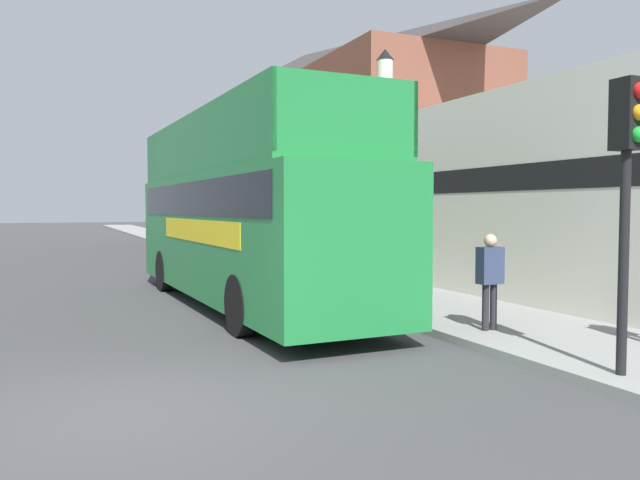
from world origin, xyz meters
TOP-DOWN VIEW (x-y plane):
  - ground_plane at (0.00, 21.00)m, footprint 144.00×144.00m
  - sidewalk at (6.68, 18.00)m, footprint 3.14×108.00m
  - pub_white_frontage at (11.24, 4.22)m, footprint 6.01×10.52m
  - brick_terrace_rear at (11.25, 22.73)m, footprint 6.00×25.42m
  - tour_bus at (3.19, 6.56)m, footprint 2.76×10.71m
  - parked_car_ahead_of_bus at (4.02, 13.75)m, footprint 1.80×4.56m
  - pedestrian_second at (5.93, 1.49)m, footprint 0.42×0.23m
  - traffic_signal at (5.61, -1.41)m, footprint 0.28×0.42m
  - lamp_post_nearest at (5.53, 4.33)m, footprint 0.35×0.35m
  - lamp_post_second at (5.77, 12.35)m, footprint 0.35×0.35m
  - lamp_post_third at (5.56, 20.37)m, footprint 0.35×0.35m

SIDE VIEW (x-z plane):
  - ground_plane at x=0.00m, z-range 0.00..0.00m
  - sidewalk at x=6.68m, z-range 0.00..0.14m
  - parked_car_ahead_of_bus at x=4.02m, z-range -0.06..1.50m
  - pedestrian_second at x=5.93m, z-range 0.30..1.90m
  - tour_bus at x=3.19m, z-range -0.21..3.92m
  - pub_white_frontage at x=11.24m, z-range 0.00..4.76m
  - traffic_signal at x=5.61m, z-range 0.97..4.53m
  - lamp_post_second at x=5.77m, z-range 1.01..5.53m
  - lamp_post_third at x=5.56m, z-range 1.05..5.97m
  - lamp_post_nearest at x=5.53m, z-range 1.09..6.30m
  - brick_terrace_rear at x=11.25m, z-range 0.00..9.87m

